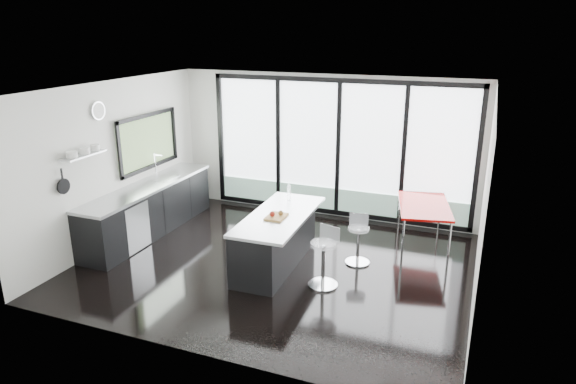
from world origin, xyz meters
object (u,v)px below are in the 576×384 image
at_px(bar_stool_near, 323,264).
at_px(red_table, 422,226).
at_px(bar_stool_far, 358,245).
at_px(island, 276,239).

distance_m(bar_stool_near, red_table, 2.29).
bearing_deg(bar_stool_far, island, -172.18).
bearing_deg(bar_stool_far, bar_stool_near, -122.13).
relative_size(bar_stool_near, red_table, 0.49).
height_order(island, red_table, island).
bearing_deg(island, bar_stool_near, -24.29).
xyz_separation_m(island, bar_stool_far, (1.22, 0.51, -0.12)).
height_order(bar_stool_near, bar_stool_far, bar_stool_near).
xyz_separation_m(island, bar_stool_near, (0.93, -0.42, -0.09)).
distance_m(island, bar_stool_far, 1.33).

